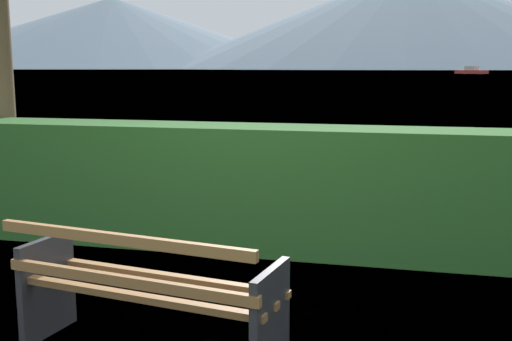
{
  "coord_description": "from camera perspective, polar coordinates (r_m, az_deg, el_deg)",
  "views": [
    {
      "loc": [
        1.52,
        -3.47,
        1.81
      ],
      "look_at": [
        0.0,
        2.8,
        0.73
      ],
      "focal_mm": 43.7,
      "sensor_mm": 36.0,
      "label": 1
    }
  ],
  "objects": [
    {
      "name": "water_surface",
      "position": [
        311.35,
        13.51,
        8.89
      ],
      "size": [
        620.0,
        620.0,
        0.0
      ],
      "primitive_type": "plane",
      "color": "#6B8EA3",
      "rests_on": "ground_plane"
    },
    {
      "name": "park_bench",
      "position": [
        3.98,
        -10.05,
        -10.99
      ],
      "size": [
        1.77,
        0.83,
        0.87
      ],
      "color": "olive",
      "rests_on": "ground_plane"
    },
    {
      "name": "hedge_row",
      "position": [
        6.23,
        -0.74,
        -1.55
      ],
      "size": [
        12.39,
        0.73,
        1.23
      ],
      "primitive_type": "cube",
      "color": "#285B23",
      "rests_on": "ground_plane"
    },
    {
      "name": "fishing_boat_near",
      "position": [
        171.47,
        19.12,
        8.59
      ],
      "size": [
        8.08,
        7.79,
        1.92
      ],
      "color": "#B2332D",
      "rests_on": "water_surface"
    },
    {
      "name": "distant_hills",
      "position": [
        577.97,
        5.14,
        13.0
      ],
      "size": [
        911.78,
        439.32,
        85.46
      ],
      "color": "slate",
      "rests_on": "ground_plane"
    }
  ]
}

